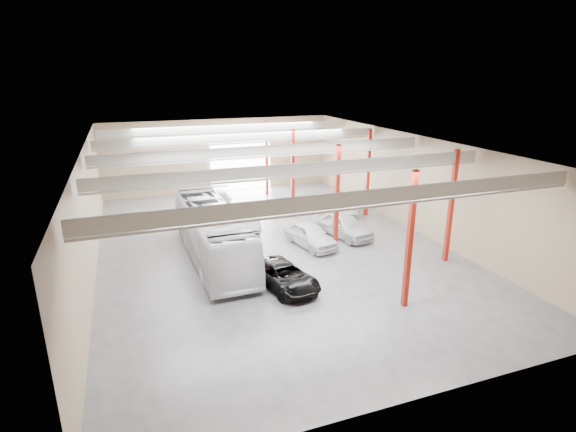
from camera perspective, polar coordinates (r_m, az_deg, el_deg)
depot_shell at (r=29.54m, az=-2.27°, el=5.51°), size 22.12×32.12×7.06m
coach_bus at (r=28.33m, az=-9.57°, el=-2.17°), size 3.10×12.28×3.41m
black_sedan at (r=24.67m, az=-0.55°, el=-7.61°), size 3.30×5.29×1.36m
car_row_a at (r=30.36m, az=2.83°, el=-2.41°), size 2.71×4.87×1.57m
car_row_b at (r=34.12m, az=-5.29°, el=-0.30°), size 1.84×4.35×1.40m
car_row_c at (r=38.75m, az=-8.69°, el=1.90°), size 2.93×5.53×1.53m
car_right_near at (r=37.99m, az=7.33°, el=1.58°), size 2.79×4.68×1.46m
car_right_far at (r=32.33m, az=7.11°, el=-1.15°), size 2.99×5.22×1.67m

